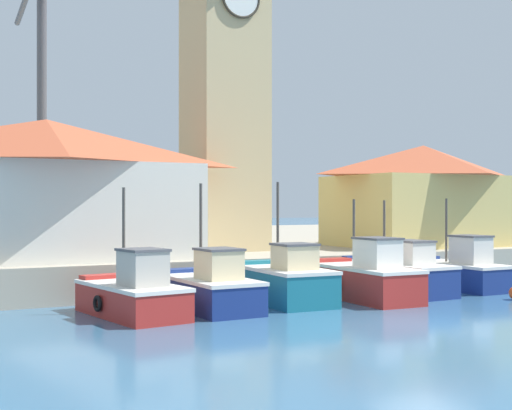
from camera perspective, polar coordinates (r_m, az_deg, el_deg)
name	(u,v)px	position (r m, az deg, el deg)	size (l,w,h in m)	color
ground_plane	(423,325)	(21.58, 13.20, -9.34)	(300.00, 300.00, 0.00)	#386689
quay_wharf	(123,248)	(46.99, -10.56, -3.43)	(120.00, 40.00, 1.37)	#A89E89
fishing_boat_far_left	(133,294)	(22.80, -9.85, -7.03)	(2.57, 4.82, 4.07)	#AD2823
fishing_boat_left_outer	(209,289)	(23.94, -3.79, -6.69)	(2.16, 4.81, 4.24)	navy
fishing_boat_left_inner	(285,281)	(25.49, 2.35, -6.13)	(2.33, 4.47, 4.34)	#196B7F
fishing_boat_mid_left	(365,278)	(26.68, 8.68, -5.81)	(2.15, 5.17, 3.72)	#AD2823
fishing_boat_center	(396,274)	(28.87, 11.13, -5.45)	(2.19, 5.32, 3.69)	navy
fishing_boat_mid_right	(458,271)	(30.97, 15.83, -5.10)	(2.01, 4.77, 3.78)	navy
clock_tower	(224,73)	(34.10, -2.54, 10.47)	(3.79, 3.79, 17.48)	tan
warehouse_left	(46,188)	(28.57, -16.43, 1.31)	(11.71, 5.54, 5.43)	silver
warehouse_right	(423,194)	(38.46, 13.25, 0.84)	(9.52, 6.57, 5.26)	tan
port_crane_near	(41,127)	(43.11, -16.83, 5.97)	(2.00, 10.04, 16.73)	#353539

